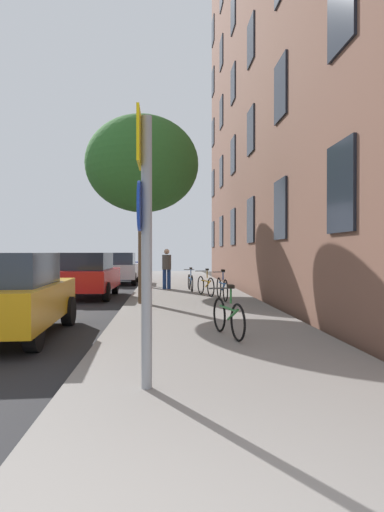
{
  "coord_description": "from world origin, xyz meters",
  "views": [
    {
      "loc": [
        0.16,
        -1.68,
        1.63
      ],
      "look_at": [
        1.17,
        13.8,
        1.51
      ],
      "focal_mm": 30.57,
      "sensor_mm": 36.0,
      "label": 1
    }
  ],
  "objects_px": {
    "car_3": "(122,265)",
    "car_2": "(120,268)",
    "traffic_light": "(145,233)",
    "car_1": "(88,275)",
    "tree_near": "(142,165)",
    "bicycle_0": "(228,316)",
    "bicycle_2": "(206,285)",
    "bicycle_3": "(190,282)",
    "car_0": "(11,294)",
    "tree_far": "(147,173)",
    "bicycle_1": "(222,288)",
    "sign_post": "(144,226)",
    "pedestrian_0": "(167,266)"
  },
  "relations": [
    {
      "from": "tree_near",
      "to": "car_1",
      "type": "bearing_deg",
      "value": 126.32
    },
    {
      "from": "car_0",
      "to": "car_2",
      "type": "relative_size",
      "value": 1.01
    },
    {
      "from": "sign_post",
      "to": "bicycle_1",
      "type": "relative_size",
      "value": 1.76
    },
    {
      "from": "pedestrian_0",
      "to": "sign_post",
      "type": "bearing_deg",
      "value": -91.48
    },
    {
      "from": "tree_far",
      "to": "car_0",
      "type": "distance_m",
      "value": 11.67
    },
    {
      "from": "bicycle_3",
      "to": "car_0",
      "type": "relative_size",
      "value": 0.4
    },
    {
      "from": "traffic_light",
      "to": "bicycle_3",
      "type": "relative_size",
      "value": 2.14
    },
    {
      "from": "bicycle_1",
      "to": "car_1",
      "type": "distance_m",
      "value": 5.04
    },
    {
      "from": "bicycle_1",
      "to": "bicycle_3",
      "type": "height_order",
      "value": "bicycle_1"
    },
    {
      "from": "bicycle_2",
      "to": "car_2",
      "type": "distance_m",
      "value": 8.49
    },
    {
      "from": "sign_post",
      "to": "tree_near",
      "type": "relative_size",
      "value": 0.55
    },
    {
      "from": "bicycle_3",
      "to": "car_0",
      "type": "bearing_deg",
      "value": -114.46
    },
    {
      "from": "car_1",
      "to": "car_2",
      "type": "distance_m",
      "value": 6.98
    },
    {
      "from": "pedestrian_0",
      "to": "car_3",
      "type": "xyz_separation_m",
      "value": [
        -2.81,
        10.3,
        -0.23
      ]
    },
    {
      "from": "tree_near",
      "to": "car_3",
      "type": "distance_m",
      "value": 15.82
    },
    {
      "from": "bicycle_0",
      "to": "bicycle_2",
      "type": "bearing_deg",
      "value": 87.59
    },
    {
      "from": "bicycle_2",
      "to": "car_2",
      "type": "bearing_deg",
      "value": 116.27
    },
    {
      "from": "car_1",
      "to": "car_3",
      "type": "height_order",
      "value": "same"
    },
    {
      "from": "car_3",
      "to": "car_2",
      "type": "bearing_deg",
      "value": -85.84
    },
    {
      "from": "tree_near",
      "to": "bicycle_1",
      "type": "distance_m",
      "value": 4.56
    },
    {
      "from": "bicycle_2",
      "to": "tree_near",
      "type": "bearing_deg",
      "value": -134.08
    },
    {
      "from": "traffic_light",
      "to": "tree_far",
      "type": "bearing_deg",
      "value": -81.27
    },
    {
      "from": "tree_near",
      "to": "car_0",
      "type": "distance_m",
      "value": 6.12
    },
    {
      "from": "bicycle_2",
      "to": "car_0",
      "type": "xyz_separation_m",
      "value": [
        -4.38,
        -6.72,
        0.35
      ]
    },
    {
      "from": "tree_near",
      "to": "bicycle_2",
      "type": "bearing_deg",
      "value": 45.92
    },
    {
      "from": "traffic_light",
      "to": "bicycle_1",
      "type": "xyz_separation_m",
      "value": [
        2.71,
        -6.21,
        -2.04
      ]
    },
    {
      "from": "tree_near",
      "to": "bicycle_0",
      "type": "relative_size",
      "value": 3.51
    },
    {
      "from": "car_2",
      "to": "bicycle_0",
      "type": "bearing_deg",
      "value": -77.11
    },
    {
      "from": "bicycle_0",
      "to": "car_2",
      "type": "height_order",
      "value": "car_2"
    },
    {
      "from": "tree_near",
      "to": "car_1",
      "type": "xyz_separation_m",
      "value": [
        -2.08,
        2.82,
        -3.41
      ]
    },
    {
      "from": "traffic_light",
      "to": "bicycle_3",
      "type": "height_order",
      "value": "traffic_light"
    },
    {
      "from": "tree_near",
      "to": "traffic_light",
      "type": "bearing_deg",
      "value": 91.73
    },
    {
      "from": "traffic_light",
      "to": "car_3",
      "type": "relative_size",
      "value": 0.89
    },
    {
      "from": "bicycle_1",
      "to": "car_3",
      "type": "xyz_separation_m",
      "value": [
        -4.54,
        14.58,
        0.34
      ]
    },
    {
      "from": "bicycle_1",
      "to": "car_2",
      "type": "xyz_separation_m",
      "value": [
        -4.14,
        9.06,
        0.34
      ]
    },
    {
      "from": "tree_far",
      "to": "car_1",
      "type": "relative_size",
      "value": 1.59
    },
    {
      "from": "traffic_light",
      "to": "bicycle_2",
      "type": "height_order",
      "value": "traffic_light"
    },
    {
      "from": "bicycle_2",
      "to": "pedestrian_0",
      "type": "distance_m",
      "value": 3.19
    },
    {
      "from": "bicycle_2",
      "to": "bicycle_3",
      "type": "height_order",
      "value": "bicycle_2"
    },
    {
      "from": "car_3",
      "to": "tree_far",
      "type": "bearing_deg",
      "value": -77.96
    },
    {
      "from": "car_1",
      "to": "car_3",
      "type": "xyz_separation_m",
      "value": [
        0.03,
        12.49,
        0.0
      ]
    },
    {
      "from": "bicycle_1",
      "to": "car_2",
      "type": "relative_size",
      "value": 0.43
    },
    {
      "from": "bicycle_2",
      "to": "car_2",
      "type": "xyz_separation_m",
      "value": [
        -3.75,
        7.61,
        0.35
      ]
    },
    {
      "from": "tree_near",
      "to": "bicycle_1",
      "type": "xyz_separation_m",
      "value": [
        2.5,
        0.73,
        -3.74
      ]
    },
    {
      "from": "tree_far",
      "to": "bicycle_3",
      "type": "height_order",
      "value": "tree_far"
    },
    {
      "from": "car_3",
      "to": "tree_near",
      "type": "bearing_deg",
      "value": -82.39
    },
    {
      "from": "car_1",
      "to": "car_2",
      "type": "bearing_deg",
      "value": 86.45
    },
    {
      "from": "bicycle_0",
      "to": "car_1",
      "type": "distance_m",
      "value": 8.96
    },
    {
      "from": "bicycle_1",
      "to": "sign_post",
      "type": "bearing_deg",
      "value": -103.13
    },
    {
      "from": "traffic_light",
      "to": "car_1",
      "type": "height_order",
      "value": "traffic_light"
    }
  ]
}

